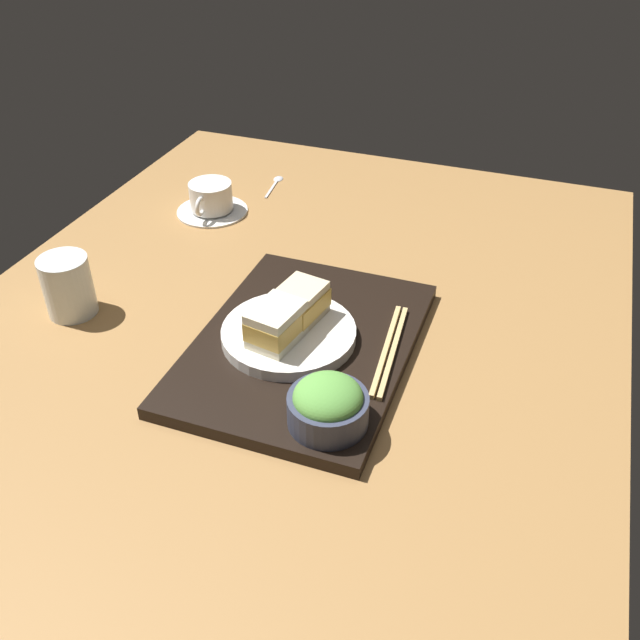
% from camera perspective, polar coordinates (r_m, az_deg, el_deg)
% --- Properties ---
extents(ground_plane, '(1.40, 1.00, 0.03)m').
position_cam_1_polar(ground_plane, '(1.05, -3.74, -2.01)').
color(ground_plane, olive).
extents(serving_tray, '(0.41, 0.30, 0.02)m').
position_cam_1_polar(serving_tray, '(1.01, -1.32, -2.10)').
color(serving_tray, black).
rests_on(serving_tray, ground_plane).
extents(sandwich_plate, '(0.19, 0.19, 0.02)m').
position_cam_1_polar(sandwich_plate, '(1.00, -2.55, -1.12)').
color(sandwich_plate, white).
rests_on(sandwich_plate, serving_tray).
extents(sandwich_near, '(0.09, 0.07, 0.05)m').
position_cam_1_polar(sandwich_near, '(0.96, -3.58, -0.36)').
color(sandwich_near, '#EFE5C1').
rests_on(sandwich_near, sandwich_plate).
extents(sandwich_far, '(0.09, 0.07, 0.05)m').
position_cam_1_polar(sandwich_far, '(1.00, -1.67, 1.36)').
color(sandwich_far, beige).
rests_on(sandwich_far, sandwich_plate).
extents(salad_bowl, '(0.10, 0.10, 0.06)m').
position_cam_1_polar(salad_bowl, '(0.86, 0.65, -6.87)').
color(salad_bowl, '#33384C').
rests_on(salad_bowl, serving_tray).
extents(chopsticks_pair, '(0.21, 0.04, 0.01)m').
position_cam_1_polar(chopsticks_pair, '(0.99, 5.67, -2.42)').
color(chopsticks_pair, tan).
rests_on(chopsticks_pair, serving_tray).
extents(coffee_cup, '(0.14, 0.14, 0.06)m').
position_cam_1_polar(coffee_cup, '(1.38, -8.84, 9.63)').
color(coffee_cup, white).
rests_on(coffee_cup, ground_plane).
extents(drinking_glass, '(0.08, 0.08, 0.10)m').
position_cam_1_polar(drinking_glass, '(1.13, -19.79, 2.61)').
color(drinking_glass, silver).
rests_on(drinking_glass, ground_plane).
extents(teaspoon, '(0.11, 0.03, 0.01)m').
position_cam_1_polar(teaspoon, '(1.50, -3.58, 11.21)').
color(teaspoon, silver).
rests_on(teaspoon, ground_plane).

